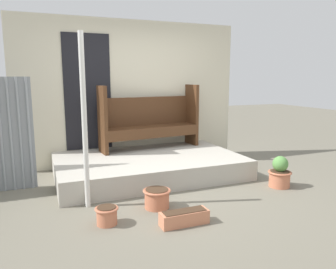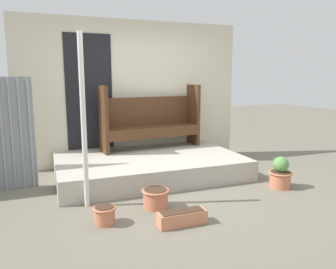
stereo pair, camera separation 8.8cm
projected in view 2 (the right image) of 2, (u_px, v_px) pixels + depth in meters
The scene contains 9 objects.
ground_plane at pixel (172, 192), 4.56m from camera, with size 24.00×24.00×0.00m, color #706B5B.
porch_slab at pixel (149, 165), 5.36m from camera, with size 2.93×1.83×0.31m.
house_wall at pixel (131, 93), 6.02m from camera, with size 4.13×0.08×2.60m.
support_post at pixel (84, 122), 3.90m from camera, with size 0.06×0.06×2.11m.
bench at pixel (151, 119), 5.89m from camera, with size 1.84×0.58×1.13m.
flower_pot_left at pixel (105, 214), 3.57m from camera, with size 0.26×0.26×0.20m.
flower_pot_middle at pixel (156, 197), 4.01m from camera, with size 0.34×0.34×0.24m.
flower_pot_right at pixel (280, 174), 4.74m from camera, with size 0.34×0.34×0.46m.
planter_box_rect at pixel (182, 218), 3.55m from camera, with size 0.54×0.17×0.16m.
Camera 2 is at (-1.60, -4.05, 1.58)m, focal length 35.00 mm.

